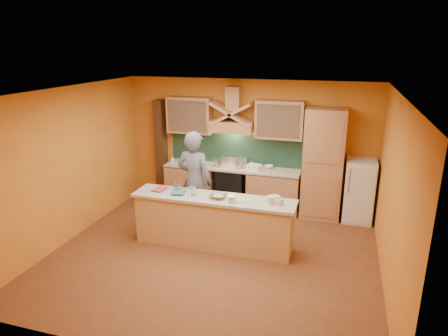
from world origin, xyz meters
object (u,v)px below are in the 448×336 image
(fridge, at_px, (359,191))
(mixing_bowl, at_px, (218,196))
(person, at_px, (195,182))
(stove, at_px, (231,187))
(kitchen_scale, at_px, (232,200))

(fridge, height_order, mixing_bowl, fridge)
(person, bearing_deg, mixing_bowl, 147.68)
(mixing_bowl, bearing_deg, fridge, 38.57)
(stove, distance_m, person, 1.48)
(fridge, xyz_separation_m, person, (-3.06, -1.34, 0.34))
(stove, height_order, kitchen_scale, kitchen_scale)
(stove, relative_size, kitchen_scale, 7.43)
(person, distance_m, kitchen_scale, 1.18)
(stove, bearing_deg, fridge, 0.00)
(fridge, distance_m, mixing_bowl, 3.09)
(stove, bearing_deg, kitchen_scale, -74.22)
(kitchen_scale, xyz_separation_m, mixing_bowl, (-0.29, 0.14, -0.01))
(fridge, relative_size, mixing_bowl, 4.47)
(fridge, height_order, kitchen_scale, fridge)
(stove, relative_size, fridge, 0.69)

